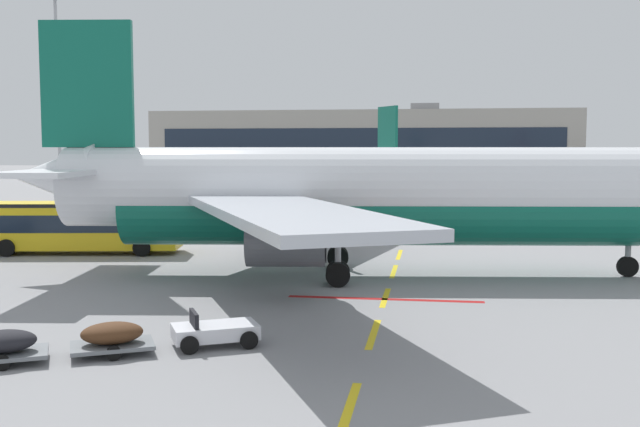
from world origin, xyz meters
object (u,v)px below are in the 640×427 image
airliner_foreground (367,194)px  baggage_train (113,337)px  airliner_far_center (340,169)px  apron_shuttle_bus (77,224)px  fuel_service_truck (617,212)px  apron_light_mast_near (57,72)px

airliner_foreground → baggage_train: size_ratio=4.20×
airliner_far_center → apron_shuttle_bus: bearing=-99.6°
airliner_foreground → airliner_far_center: 58.35m
airliner_foreground → apron_shuttle_bus: airliner_foreground is taller
airliner_foreground → baggage_train: 16.48m
airliner_far_center → baggage_train: (2.38, -72.55, -2.97)m
airliner_far_center → apron_shuttle_bus: (-8.88, -52.59, -1.75)m
fuel_service_truck → baggage_train: bearing=-123.1°
apron_light_mast_near → airliner_foreground: bearing=-48.3°
airliner_far_center → apron_light_mast_near: (-30.66, -13.54, 11.30)m
baggage_train → apron_light_mast_near: 69.12m
fuel_service_truck → apron_shuttle_bus: bearing=-157.3°
airliner_foreground → fuel_service_truck: bearing=50.3°
airliner_far_center → baggage_train: bearing=-88.1°
airliner_far_center → baggage_train: 72.65m
apron_shuttle_bus → baggage_train: (11.26, -19.96, -1.23)m
fuel_service_truck → baggage_train: fuel_service_truck is taller
airliner_far_center → fuel_service_truck: size_ratio=4.07×
apron_shuttle_bus → airliner_far_center: bearing=80.4°
baggage_train → fuel_service_truck: bearing=56.9°
apron_light_mast_near → airliner_far_center: bearing=23.8°
airliner_far_center → fuel_service_truck: airliner_far_center is taller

